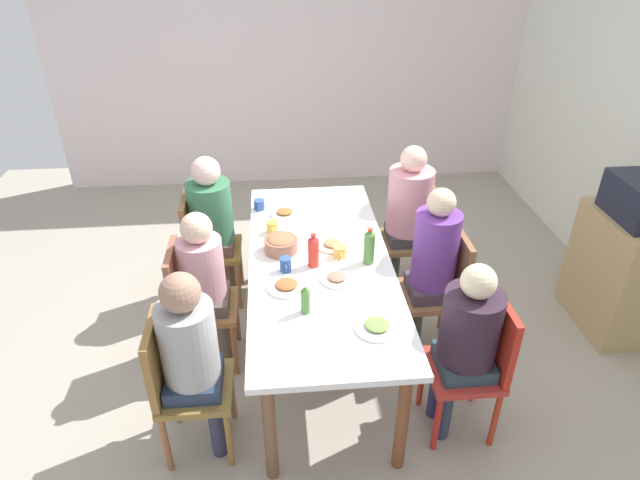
{
  "coord_description": "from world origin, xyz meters",
  "views": [
    {
      "loc": [
        2.88,
        -0.27,
        2.68
      ],
      "look_at": [
        0.0,
        0.0,
        0.92
      ],
      "focal_mm": 30.35,
      "sensor_mm": 36.0,
      "label": 1
    }
  ],
  "objects_px": {
    "person_3": "(192,350)",
    "person_4": "(467,336)",
    "person_1": "(205,277)",
    "plate_4": "(287,286)",
    "person_0": "(408,207)",
    "side_cabinet": "(619,273)",
    "bottle_2": "(313,251)",
    "person_5": "(212,217)",
    "cup_3": "(259,205)",
    "cup_0": "(340,252)",
    "bottle_1": "(305,299)",
    "chair_1": "(194,300)",
    "chair_3": "(180,380)",
    "bowl_0": "(281,244)",
    "person_2": "(432,259)",
    "bottle_0": "(369,247)",
    "plate_3": "(337,278)",
    "plate_2": "(377,326)",
    "chair_5": "(204,243)",
    "chair_2": "(442,286)",
    "plate_0": "(285,213)",
    "chair_0": "(416,233)",
    "dining_table": "(320,270)",
    "cup_2": "(272,227)",
    "plate_1": "(332,245)",
    "cup_1": "(285,265)",
    "chair_4": "(478,360)"
  },
  "relations": [
    {
      "from": "chair_5",
      "to": "plate_4",
      "type": "distance_m",
      "value": 1.19
    },
    {
      "from": "cup_3",
      "to": "side_cabinet",
      "type": "height_order",
      "value": "side_cabinet"
    },
    {
      "from": "bowl_0",
      "to": "bottle_0",
      "type": "xyz_separation_m",
      "value": [
        0.19,
        0.55,
        0.06
      ]
    },
    {
      "from": "person_4",
      "to": "chair_5",
      "type": "height_order",
      "value": "person_4"
    },
    {
      "from": "person_2",
      "to": "person_4",
      "type": "distance_m",
      "value": 0.71
    },
    {
      "from": "plate_3",
      "to": "cup_3",
      "type": "xyz_separation_m",
      "value": [
        -0.96,
        -0.47,
        0.02
      ]
    },
    {
      "from": "person_0",
      "to": "bottle_0",
      "type": "bearing_deg",
      "value": -29.71
    },
    {
      "from": "chair_0",
      "to": "chair_3",
      "type": "height_order",
      "value": "same"
    },
    {
      "from": "person_0",
      "to": "side_cabinet",
      "type": "height_order",
      "value": "person_0"
    },
    {
      "from": "person_1",
      "to": "plate_4",
      "type": "xyz_separation_m",
      "value": [
        0.28,
        0.52,
        0.1
      ]
    },
    {
      "from": "person_5",
      "to": "plate_4",
      "type": "distance_m",
      "value": 1.12
    },
    {
      "from": "dining_table",
      "to": "chair_4",
      "type": "relative_size",
      "value": 2.37
    },
    {
      "from": "person_4",
      "to": "bottle_2",
      "type": "xyz_separation_m",
      "value": [
        -0.65,
        -0.79,
        0.18
      ]
    },
    {
      "from": "bowl_0",
      "to": "plate_4",
      "type": "bearing_deg",
      "value": 2.92
    },
    {
      "from": "person_5",
      "to": "bowl_0",
      "type": "bearing_deg",
      "value": 40.59
    },
    {
      "from": "plate_4",
      "to": "chair_3",
      "type": "bearing_deg",
      "value": -54.53
    },
    {
      "from": "person_0",
      "to": "bowl_0",
      "type": "distance_m",
      "value": 1.15
    },
    {
      "from": "plate_2",
      "to": "person_4",
      "type": "bearing_deg",
      "value": 87.55
    },
    {
      "from": "chair_2",
      "to": "person_5",
      "type": "bearing_deg",
      "value": -114.34
    },
    {
      "from": "chair_5",
      "to": "person_5",
      "type": "bearing_deg",
      "value": 90.0
    },
    {
      "from": "chair_4",
      "to": "cup_2",
      "type": "xyz_separation_m",
      "value": [
        -1.09,
        -1.13,
        0.31
      ]
    },
    {
      "from": "chair_2",
      "to": "plate_0",
      "type": "relative_size",
      "value": 4.27
    },
    {
      "from": "person_3",
      "to": "plate_0",
      "type": "bearing_deg",
      "value": 158.15
    },
    {
      "from": "person_0",
      "to": "plate_1",
      "type": "height_order",
      "value": "person_0"
    },
    {
      "from": "person_4",
      "to": "cup_2",
      "type": "distance_m",
      "value": 1.51
    },
    {
      "from": "cup_2",
      "to": "bottle_0",
      "type": "xyz_separation_m",
      "value": [
        0.43,
        0.6,
        0.08
      ]
    },
    {
      "from": "cup_0",
      "to": "bottle_1",
      "type": "distance_m",
      "value": 0.61
    },
    {
      "from": "person_3",
      "to": "person_4",
      "type": "relative_size",
      "value": 1.04
    },
    {
      "from": "dining_table",
      "to": "chair_3",
      "type": "relative_size",
      "value": 2.37
    },
    {
      "from": "chair_2",
      "to": "bottle_1",
      "type": "height_order",
      "value": "bottle_1"
    },
    {
      "from": "person_0",
      "to": "person_4",
      "type": "relative_size",
      "value": 1.07
    },
    {
      "from": "plate_4",
      "to": "bottle_1",
      "type": "bearing_deg",
      "value": 22.07
    },
    {
      "from": "chair_2",
      "to": "cup_2",
      "type": "xyz_separation_m",
      "value": [
        -0.38,
        -1.13,
        0.31
      ]
    },
    {
      "from": "bowl_0",
      "to": "bottle_1",
      "type": "height_order",
      "value": "bottle_1"
    },
    {
      "from": "plate_1",
      "to": "chair_1",
      "type": "bearing_deg",
      "value": -80.54
    },
    {
      "from": "cup_0",
      "to": "side_cabinet",
      "type": "xyz_separation_m",
      "value": [
        -0.09,
        2.05,
        -0.36
      ]
    },
    {
      "from": "chair_0",
      "to": "bottle_1",
      "type": "relative_size",
      "value": 4.84
    },
    {
      "from": "bottle_2",
      "to": "person_5",
      "type": "bearing_deg",
      "value": -137.94
    },
    {
      "from": "person_5",
      "to": "plate_3",
      "type": "xyz_separation_m",
      "value": [
        0.94,
        0.82,
        0.05
      ]
    },
    {
      "from": "bottle_1",
      "to": "side_cabinet",
      "type": "relative_size",
      "value": 0.21
    },
    {
      "from": "chair_1",
      "to": "cup_1",
      "type": "height_order",
      "value": "chair_1"
    },
    {
      "from": "person_3",
      "to": "plate_0",
      "type": "xyz_separation_m",
      "value": [
        -1.34,
        0.54,
        0.07
      ]
    },
    {
      "from": "chair_3",
      "to": "bowl_0",
      "type": "distance_m",
      "value": 1.08
    },
    {
      "from": "person_3",
      "to": "bottle_2",
      "type": "xyz_separation_m",
      "value": [
        -0.65,
        0.69,
        0.16
      ]
    },
    {
      "from": "person_2",
      "to": "bottle_2",
      "type": "relative_size",
      "value": 5.43
    },
    {
      "from": "person_3",
      "to": "plate_2",
      "type": "height_order",
      "value": "person_3"
    },
    {
      "from": "plate_1",
      "to": "chair_4",
      "type": "bearing_deg",
      "value": 40.26
    },
    {
      "from": "dining_table",
      "to": "cup_0",
      "type": "bearing_deg",
      "value": 102.64
    },
    {
      "from": "chair_1",
      "to": "chair_3",
      "type": "bearing_deg",
      "value": 0.0
    },
    {
      "from": "person_0",
      "to": "bottle_1",
      "type": "distance_m",
      "value": 1.51
    }
  ]
}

